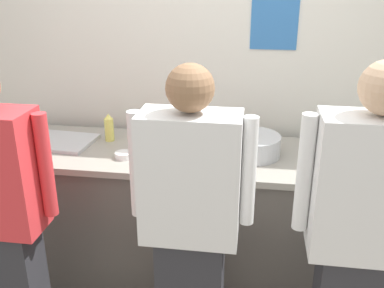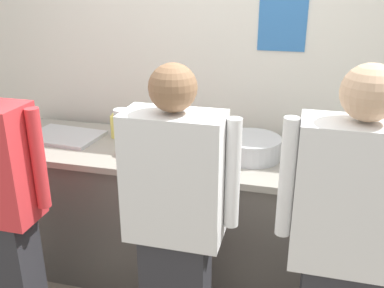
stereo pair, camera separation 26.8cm
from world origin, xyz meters
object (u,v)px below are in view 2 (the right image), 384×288
chef_center (175,222)px  mixing_bowl_steel (251,147)px  squeeze_bottle_primary (115,125)px  sheet_tray (65,136)px  ramekin_green_sauce (227,140)px  ramekin_yellow_sauce (124,152)px  squeeze_bottle_secondary (167,129)px  ramekin_red_sauce (191,143)px  plate_stack_front (334,157)px  chef_far_right (346,248)px

chef_center → mixing_bowl_steel: chef_center is taller
mixing_bowl_steel → squeeze_bottle_primary: size_ratio=1.96×
sheet_tray → squeeze_bottle_primary: 0.36m
ramekin_green_sauce → ramekin_yellow_sauce: (-0.59, -0.36, -0.00)m
squeeze_bottle_secondary → sheet_tray: bearing=-173.5°
ramekin_yellow_sauce → sheet_tray: bearing=161.0°
ramekin_yellow_sauce → squeeze_bottle_secondary: bearing=52.5°
chef_center → squeeze_bottle_primary: size_ratio=8.65×
ramekin_red_sauce → mixing_bowl_steel: bearing=-10.5°
mixing_bowl_steel → ramekin_red_sauce: 0.41m
chef_center → plate_stack_front: chef_center is taller
chef_far_right → squeeze_bottle_secondary: chef_far_right is taller
squeeze_bottle_primary → ramekin_green_sauce: (0.77, 0.09, -0.07)m
chef_center → ramekin_yellow_sauce: bearing=131.5°
chef_center → squeeze_bottle_secondary: chef_center is taller
squeeze_bottle_secondary → ramekin_red_sauce: bearing=-5.9°
chef_center → chef_far_right: 0.78m
sheet_tray → ramekin_red_sauce: (0.89, 0.06, 0.01)m
squeeze_bottle_primary → ramekin_red_sauce: (0.55, -0.03, -0.07)m
squeeze_bottle_secondary → ramekin_red_sauce: size_ratio=2.10×
mixing_bowl_steel → ramekin_yellow_sauce: size_ratio=3.46×
chef_center → plate_stack_front: bearing=44.7°
sheet_tray → chef_center: bearing=-36.2°
ramekin_green_sauce → mixing_bowl_steel: bearing=-47.5°
plate_stack_front → squeeze_bottle_primary: squeeze_bottle_primary is taller
mixing_bowl_steel → squeeze_bottle_secondary: bearing=170.9°
squeeze_bottle_primary → ramekin_red_sauce: bearing=-3.6°
chef_center → ramekin_yellow_sauce: 0.76m
squeeze_bottle_primary → ramekin_red_sauce: squeeze_bottle_primary is taller
squeeze_bottle_primary → chef_far_right: bearing=-31.4°
ramekin_yellow_sauce → chef_center: bearing=-48.5°
mixing_bowl_steel → sheet_tray: mixing_bowl_steel is taller
mixing_bowl_steel → ramekin_red_sauce: mixing_bowl_steel is taller
sheet_tray → ramekin_yellow_sauce: size_ratio=4.49×
plate_stack_front → ramekin_green_sauce: size_ratio=2.32×
sheet_tray → chef_far_right: bearing=-23.9°
chef_center → squeeze_bottle_primary: (-0.68, 0.84, 0.16)m
mixing_bowl_steel → squeeze_bottle_secondary: (-0.57, 0.09, 0.04)m
chef_center → squeeze_bottle_primary: bearing=129.0°
ramekin_red_sauce → squeeze_bottle_primary: bearing=176.4°
sheet_tray → ramekin_green_sauce: bearing=9.6°
sheet_tray → squeeze_bottle_secondary: size_ratio=2.27×
chef_far_right → ramekin_green_sauce: 1.21m
chef_center → ramekin_yellow_sauce: (-0.50, 0.57, 0.09)m
chef_center → ramekin_green_sauce: bearing=84.8°
chef_far_right → plate_stack_front: chef_far_right is taller
squeeze_bottle_primary → squeeze_bottle_secondary: size_ratio=0.89×
chef_center → sheet_tray: size_ratio=3.40×
chef_center → ramekin_yellow_sauce: size_ratio=15.29×
plate_stack_front → squeeze_bottle_secondary: (-1.06, 0.08, 0.05)m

